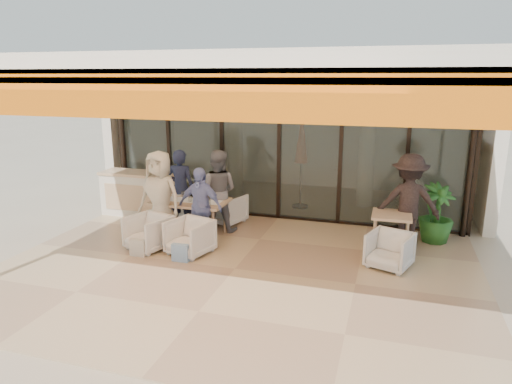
# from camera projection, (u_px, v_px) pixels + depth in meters

# --- Properties ---
(ground) EXTENTS (70.00, 70.00, 0.00)m
(ground) POSITION_uv_depth(u_px,v_px,m) (235.00, 270.00, 7.69)
(ground) COLOR #C6B293
(ground) RESTS_ON ground
(terrace_floor) EXTENTS (8.00, 6.00, 0.01)m
(terrace_floor) POSITION_uv_depth(u_px,v_px,m) (235.00, 270.00, 7.69)
(terrace_floor) COLOR tan
(terrace_floor) RESTS_ON ground
(terrace_structure) EXTENTS (8.00, 6.00, 3.40)m
(terrace_structure) POSITION_uv_depth(u_px,v_px,m) (226.00, 71.00, 6.64)
(terrace_structure) COLOR silver
(terrace_structure) RESTS_ON ground
(glass_storefront) EXTENTS (8.08, 0.10, 3.20)m
(glass_storefront) POSITION_uv_depth(u_px,v_px,m) (279.00, 150.00, 10.08)
(glass_storefront) COLOR #9EADA3
(glass_storefront) RESTS_ON ground
(interior_block) EXTENTS (9.05, 3.62, 3.52)m
(interior_block) POSITION_uv_depth(u_px,v_px,m) (301.00, 113.00, 12.07)
(interior_block) COLOR silver
(interior_block) RESTS_ON ground
(host_counter) EXTENTS (1.85, 0.65, 1.04)m
(host_counter) POSITION_uv_depth(u_px,v_px,m) (141.00, 194.00, 10.57)
(host_counter) COLOR silver
(host_counter) RESTS_ON ground
(dining_table) EXTENTS (1.50, 0.90, 0.93)m
(dining_table) POSITION_uv_depth(u_px,v_px,m) (190.00, 203.00, 9.21)
(dining_table) COLOR #D9B684
(dining_table) RESTS_ON ground
(chair_far_left) EXTENTS (0.65, 0.62, 0.62)m
(chair_far_left) POSITION_uv_depth(u_px,v_px,m) (192.00, 207.00, 10.30)
(chair_far_left) COLOR white
(chair_far_left) RESTS_ON ground
(chair_far_right) EXTENTS (0.89, 0.86, 0.74)m
(chair_far_right) POSITION_uv_depth(u_px,v_px,m) (226.00, 207.00, 10.05)
(chair_far_right) COLOR white
(chair_far_right) RESTS_ON ground
(chair_near_left) EXTENTS (0.90, 0.87, 0.73)m
(chair_near_left) POSITION_uv_depth(u_px,v_px,m) (149.00, 231.00, 8.52)
(chair_near_left) COLOR white
(chair_near_left) RESTS_ON ground
(chair_near_right) EXTENTS (0.86, 0.83, 0.73)m
(chair_near_right) POSITION_uv_depth(u_px,v_px,m) (190.00, 236.00, 8.29)
(chair_near_right) COLOR white
(chair_near_right) RESTS_ON ground
(diner_navy) EXTENTS (0.65, 0.45, 1.70)m
(diner_navy) POSITION_uv_depth(u_px,v_px,m) (181.00, 189.00, 9.70)
(diner_navy) COLOR #1A1D3A
(diner_navy) RESTS_ON ground
(diner_grey) EXTENTS (0.90, 0.73, 1.73)m
(diner_grey) POSITION_uv_depth(u_px,v_px,m) (217.00, 191.00, 9.46)
(diner_grey) COLOR slate
(diner_grey) RESTS_ON ground
(diner_cream) EXTENTS (0.93, 0.65, 1.80)m
(diner_cream) POSITION_uv_depth(u_px,v_px,m) (160.00, 197.00, 8.85)
(diner_cream) COLOR beige
(diner_cream) RESTS_ON ground
(diner_periwinkle) EXTENTS (0.93, 0.45, 1.54)m
(diner_periwinkle) POSITION_uv_depth(u_px,v_px,m) (200.00, 207.00, 8.65)
(diner_periwinkle) COLOR #6E79B7
(diner_periwinkle) RESTS_ON ground
(tote_bag_cream) EXTENTS (0.30, 0.10, 0.34)m
(tote_bag_cream) POSITION_uv_depth(u_px,v_px,m) (138.00, 248.00, 8.20)
(tote_bag_cream) COLOR silver
(tote_bag_cream) RESTS_ON ground
(tote_bag_blue) EXTENTS (0.30, 0.10, 0.34)m
(tote_bag_blue) POSITION_uv_depth(u_px,v_px,m) (180.00, 253.00, 7.96)
(tote_bag_blue) COLOR #99BFD8
(tote_bag_blue) RESTS_ON ground
(side_table) EXTENTS (0.70, 0.70, 0.74)m
(side_table) POSITION_uv_depth(u_px,v_px,m) (392.00, 219.00, 8.32)
(side_table) COLOR #D9B684
(side_table) RESTS_ON ground
(side_chair) EXTENTS (0.85, 0.82, 0.69)m
(side_chair) POSITION_uv_depth(u_px,v_px,m) (390.00, 249.00, 7.70)
(side_chair) COLOR white
(side_chair) RESTS_ON ground
(standing_woman) EXTENTS (1.23, 0.79, 1.81)m
(standing_woman) POSITION_uv_depth(u_px,v_px,m) (408.00, 202.00, 8.49)
(standing_woman) COLOR black
(standing_woman) RESTS_ON ground
(potted_palm) EXTENTS (0.92, 0.92, 1.18)m
(potted_palm) POSITION_uv_depth(u_px,v_px,m) (436.00, 214.00, 8.83)
(potted_palm) COLOR #1E5919
(potted_palm) RESTS_ON ground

